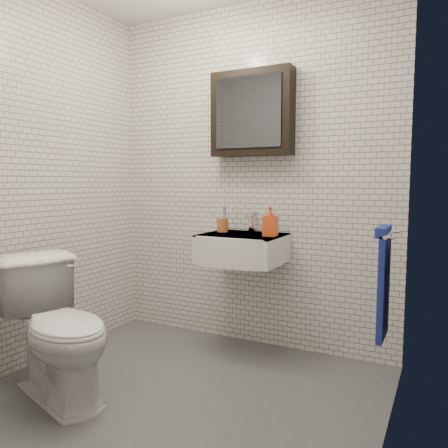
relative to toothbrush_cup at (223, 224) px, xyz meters
The scene contains 9 objects.
ground 1.24m from the toothbrush_cup, 80.58° to the right, with size 2.20×2.00×0.01m, color #474A4E.
room_shell 1.02m from the toothbrush_cup, 80.58° to the right, with size 2.22×2.02×2.51m.
washbasin 0.26m from the toothbrush_cup, 28.63° to the right, with size 0.55×0.50×0.20m.
faucet 0.21m from the toothbrush_cup, 26.32° to the left, with size 0.06×0.20×0.15m.
mirror_cabinet 0.82m from the toothbrush_cup, 25.39° to the left, with size 0.60×0.15×0.60m.
towel_rail 1.29m from the toothbrush_cup, 22.37° to the right, with size 0.09×0.30×0.58m.
toothbrush_cup is the anchor object (origin of this frame).
soap_bottle 0.41m from the toothbrush_cup, 11.79° to the right, with size 0.09×0.09×0.20m, color orange.
toilet 1.32m from the toothbrush_cup, 111.41° to the right, with size 0.44×0.77×0.79m, color white.
Camera 1 is at (1.32, -1.98, 1.21)m, focal length 35.00 mm.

